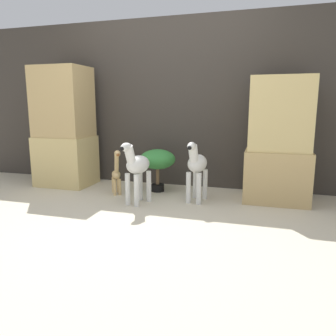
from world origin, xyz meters
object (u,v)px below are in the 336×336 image
zebra_right (197,166)px  zebra_left (137,168)px  giraffe_figurine (116,172)px  potted_palm_front (158,161)px

zebra_right → zebra_left: 0.67m
zebra_right → giraffe_figurine: bearing=179.5°
zebra_right → potted_palm_front: (-0.56, 0.31, -0.01)m
zebra_right → giraffe_figurine: 1.00m
potted_palm_front → giraffe_figurine: bearing=-145.1°
zebra_right → giraffe_figurine: zebra_right is taller
giraffe_figurine → potted_palm_front: 0.54m
giraffe_figurine → potted_palm_front: size_ratio=1.05×
zebra_left → potted_palm_front: 0.58m
giraffe_figurine → potted_palm_front: (0.43, 0.30, 0.11)m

